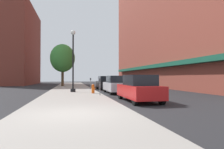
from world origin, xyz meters
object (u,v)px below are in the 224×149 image
lamppost (73,60)px  parking_meter_near (91,82)px  tree_near (63,58)px  car_silver (116,85)px  fire_hydrant (93,89)px  parking_meter_far (100,85)px  car_black (105,83)px  car_red (139,89)px

lamppost → parking_meter_near: lamppost is taller
parking_meter_near → tree_near: bearing=111.0°
parking_meter_near → car_silver: bearing=-67.5°
fire_hydrant → parking_meter_far: 2.00m
car_silver → parking_meter_far: bearing=-122.9°
parking_meter_near → car_black: size_ratio=0.30×
lamppost → car_red: lamppost is taller
parking_meter_near → lamppost: bearing=-118.9°
car_red → tree_near: bearing=102.8°
parking_meter_near → car_silver: size_ratio=0.30×
lamppost → parking_meter_far: size_ratio=4.50×
fire_hydrant → parking_meter_far: bearing=-80.3°
car_silver → parking_meter_near: bearing=113.4°
fire_hydrant → car_black: 7.30m
lamppost → parking_meter_near: size_ratio=4.50×
parking_meter_far → tree_near: size_ratio=0.20×
parking_meter_far → car_black: car_black is taller
parking_meter_far → tree_near: bearing=101.9°
lamppost → tree_near: size_ratio=0.89×
tree_near → car_silver: size_ratio=1.55×
fire_hydrant → car_black: size_ratio=0.18×
fire_hydrant → car_red: (2.28, -5.42, 0.29)m
tree_near → parking_meter_far: bearing=-78.1°
fire_hydrant → parking_meter_near: (0.33, 5.70, 0.43)m
parking_meter_far → tree_near: 17.63m
lamppost → parking_meter_far: bearing=-62.8°
parking_meter_near → tree_near: size_ratio=0.20×
fire_hydrant → car_black: bearing=71.8°
fire_hydrant → parking_meter_far: parking_meter_far is taller
parking_meter_far → lamppost: bearing=117.2°
fire_hydrant → parking_meter_far: (0.33, -1.92, 0.43)m
fire_hydrant → car_silver: (2.28, 0.98, 0.29)m
parking_meter_near → car_black: 2.31m
fire_hydrant → parking_meter_near: bearing=86.7°
car_red → car_black: size_ratio=1.00×
parking_meter_far → car_silver: bearing=56.1°
fire_hydrant → car_black: car_black is taller
tree_near → car_silver: tree_near is taller
parking_meter_near → parking_meter_far: size_ratio=1.00×
fire_hydrant → car_silver: car_silver is taller
fire_hydrant → tree_near: tree_near is taller
car_red → parking_meter_near: bearing=97.7°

